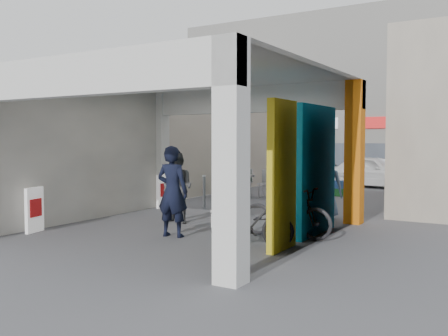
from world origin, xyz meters
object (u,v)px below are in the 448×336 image
Objects in this scene: man_elderly at (325,185)px; man_with_dog at (172,191)px; produce_stand at (232,189)px; man_back_turned at (177,188)px; cafe_set at (245,187)px; man_crates at (300,172)px; white_van at (374,171)px; bicycle_front at (286,212)px; border_collie at (217,220)px; bicycle_rear at (252,222)px.

man_with_dog is at bearing -135.82° from man_elderly.
produce_stand is 0.65× the size of man_back_turned.
man_crates is (1.70, 1.01, 0.55)m from cafe_set.
cafe_set is 0.92× the size of man_elderly.
man_with_dog is 1.07× the size of man_crates.
white_van is (-1.09, 9.23, -0.19)m from man_elderly.
man_elderly reaches higher than cafe_set.
man_with_dog is 1.10× the size of man_back_turned.
bicycle_front is at bearing 117.93° from man_crates.
border_collie is 1.90m from bicycle_rear.
bicycle_front is (4.68, -5.76, 0.23)m from produce_stand.
man_elderly is (2.91, 2.48, 0.01)m from man_back_turned.
man_elderly is (4.55, -3.01, 0.59)m from produce_stand.
cafe_set is at bearing -80.34° from man_with_dog.
man_elderly is 0.43× the size of white_van.
bicycle_rear is 13.24m from white_van.
bicycle_rear is (-0.17, -1.21, -0.05)m from bicycle_front.
man_crates is at bearing 20.22° from bicycle_front.
man_crates is 1.13× the size of bicycle_rear.
man_with_dog reaches higher than produce_stand.
man_back_turned is 0.98× the size of man_crates.
produce_stand is 0.72× the size of bicycle_rear.
bicycle_front is 0.50× the size of white_van.
cafe_set is 2.73× the size of border_collie.
bicycle_rear is at bearing -109.53° from man_elderly.
man_elderly is at bearing 127.71° from man_crates.
man_elderly is 4.89m from man_crates.
bicycle_front is at bearing -0.57° from border_collie.
bicycle_rear is (-0.04, -3.97, -0.41)m from man_elderly.
white_van is at bearing -21.32° from bicycle_rear.
border_collie is 0.34× the size of man_back_turned.
man_with_dog is (2.15, -7.15, 0.62)m from cafe_set.
man_elderly is 9.29m from white_van.
man_back_turned is at bearing 93.80° from man_crates.
man_elderly is at bearing -123.96° from man_with_dog.
white_van is at bearing 84.68° from border_collie.
bicycle_rear is at bearing -40.25° from border_collie.
man_crates is at bearing 100.97° from man_elderly.
white_van reaches higher than cafe_set.
bicycle_front is (0.13, -2.76, -0.36)m from man_elderly.
man_elderly reaches higher than bicycle_front.
bicycle_front is 1.27× the size of bicycle_rear.
produce_stand is 0.64× the size of man_elderly.
bicycle_rear is (4.09, -7.20, 0.13)m from cafe_set.
border_collie is at bearing 27.05° from bicycle_rear.
bicycle_rear is at bearing -60.41° from cafe_set.
man_crates is (-0.89, 7.07, 0.66)m from border_collie.
border_collie is at bearing -66.90° from cafe_set.
produce_stand is at bearing 38.09° from man_crates.
bicycle_front reaches higher than produce_stand.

